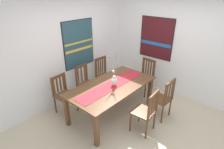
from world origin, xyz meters
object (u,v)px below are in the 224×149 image
Objects in this scene: chair_2 at (64,94)px; chair_3 at (86,83)px; centerpiece_vase at (114,81)px; dining_table at (112,89)px; chair_1 at (145,76)px; chair_5 at (146,111)px; chair_4 at (163,98)px; painting_on_side_wall at (156,38)px; painting_on_back_wall at (79,44)px; chair_0 at (104,74)px.

chair_3 reaches higher than chair_2.
centerpiece_vase is at bearing -89.71° from chair_3.
chair_3 is at bearing 89.44° from dining_table.
chair_1 is 1.62m from chair_5.
chair_4 is (0.64, -0.92, -0.17)m from dining_table.
chair_4 is 1.78m from painting_on_side_wall.
chair_3 is at bearing 109.10° from chair_4.
chair_5 is (-0.00, -0.90, -0.17)m from dining_table.
chair_4 is 0.81× the size of painting_on_back_wall.
chair_2 is at bearing 155.39° from chair_1.
chair_0 is 1.01× the size of chair_1.
painting_on_back_wall is (-0.46, 2.20, 0.92)m from chair_4.
chair_2 is at bearing -156.18° from painting_on_back_wall.
chair_3 is 1.01m from painting_on_back_wall.
chair_3 is at bearing -114.59° from painting_on_back_wall.
painting_on_side_wall is at bearing -26.66° from chair_3.
dining_table is at bearing 124.80° from chair_4.
dining_table is 2.13× the size of chair_3.
chair_3 is (-0.67, -0.00, -0.02)m from chair_0.
painting_on_side_wall reaches higher than chair_4.
chair_0 is at bearing 125.88° from chair_1.
chair_4 is 0.87× the size of painting_on_side_wall.
dining_table is 2.20× the size of chair_2.
chair_4 reaches higher than chair_1.
chair_1 is at bearing 32.67° from chair_5.
painting_on_side_wall is (1.18, 0.92, 0.96)m from chair_4.
painting_on_side_wall is (1.82, 0.90, 0.96)m from chair_5.
chair_1 is 1.65m from chair_3.
painting_on_back_wall is at bearing 82.92° from centerpiece_vase.
painting_on_side_wall is (1.81, -0.91, 0.97)m from chair_3.
chair_1 is at bearing -47.86° from painting_on_back_wall.
dining_table is 1.49m from painting_on_back_wall.
chair_5 is at bearing -94.71° from painting_on_back_wall.
painting_on_side_wall is (2.49, -0.90, 0.97)m from chair_2.
chair_3 is 1.94m from chair_4.
chair_0 is 1.10m from painting_on_back_wall.
chair_3 is 1.81m from chair_5.
chair_1 is at bearing -54.12° from chair_0.
chair_1 is at bearing 51.19° from chair_4.
chair_3 is 0.85× the size of painting_on_side_wall.
painting_on_side_wall is (0.46, 0.03, 0.95)m from chair_1.
painting_on_side_wall reaches higher than chair_1.
dining_table is 1.14m from chair_2.
chair_2 is (-0.69, 0.95, -0.39)m from centerpiece_vase.
painting_on_back_wall is (-0.50, 0.37, 0.90)m from chair_0.
painting_on_back_wall is at bearing 85.29° from chair_5.
chair_5 is at bearing -90.32° from chair_3.
chair_2 is at bearing 125.77° from chair_4.
centerpiece_vase is 1.14m from chair_4.
chair_2 is 0.77× the size of painting_on_back_wall.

